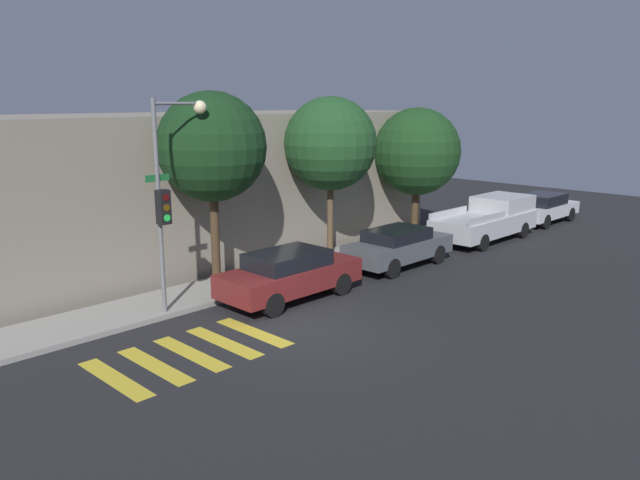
% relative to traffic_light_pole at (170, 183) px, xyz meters
% --- Properties ---
extents(ground_plane, '(60.00, 60.00, 0.00)m').
position_rel_traffic_light_pole_xyz_m(ground_plane, '(1.68, -3.37, -3.65)').
color(ground_plane, black).
extents(sidewalk, '(26.00, 2.13, 0.14)m').
position_rel_traffic_light_pole_xyz_m(sidewalk, '(1.68, 0.89, -3.58)').
color(sidewalk, gray).
rests_on(sidewalk, ground).
extents(building_row, '(26.00, 6.00, 5.29)m').
position_rel_traffic_light_pole_xyz_m(building_row, '(1.68, 5.35, -1.00)').
color(building_row, gray).
rests_on(building_row, ground).
extents(crosswalk, '(4.25, 2.60, 0.00)m').
position_rel_traffic_light_pole_xyz_m(crosswalk, '(-1.30, -2.57, -3.64)').
color(crosswalk, gold).
rests_on(crosswalk, ground).
extents(traffic_light_pole, '(1.95, 0.56, 5.83)m').
position_rel_traffic_light_pole_xyz_m(traffic_light_pole, '(0.00, 0.00, 0.00)').
color(traffic_light_pole, slate).
rests_on(traffic_light_pole, ground).
extents(sedan_near_corner, '(4.43, 1.79, 1.48)m').
position_rel_traffic_light_pole_xyz_m(sedan_near_corner, '(3.06, -1.27, -2.86)').
color(sedan_near_corner, maroon).
rests_on(sedan_near_corner, ground).
extents(sedan_middle, '(4.29, 1.75, 1.38)m').
position_rel_traffic_light_pole_xyz_m(sedan_middle, '(8.27, -1.27, -2.90)').
color(sedan_middle, '#4C5156').
rests_on(sedan_middle, ground).
extents(pickup_truck, '(5.37, 2.07, 1.74)m').
position_rel_traffic_light_pole_xyz_m(pickup_truck, '(14.47, -1.27, -2.76)').
color(pickup_truck, '#BCBCC1').
rests_on(pickup_truck, ground).
extents(sedan_far_end, '(4.31, 1.79, 1.41)m').
position_rel_traffic_light_pole_xyz_m(sedan_far_end, '(19.55, -1.27, -2.90)').
color(sedan_far_end, silver).
rests_on(sedan_far_end, ground).
extents(tree_near_corner, '(3.29, 3.29, 6.05)m').
position_rel_traffic_light_pole_xyz_m(tree_near_corner, '(2.22, 1.17, 0.74)').
color(tree_near_corner, '#42301E').
rests_on(tree_near_corner, ground).
extents(tree_midblock, '(3.33, 3.33, 5.91)m').
position_rel_traffic_light_pole_xyz_m(tree_midblock, '(7.36, 1.17, 0.59)').
color(tree_midblock, brown).
rests_on(tree_midblock, ground).
extents(tree_far_end, '(3.62, 3.62, 5.48)m').
position_rel_traffic_light_pole_xyz_m(tree_far_end, '(12.60, 1.17, 0.01)').
color(tree_far_end, '#42301E').
rests_on(tree_far_end, ground).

